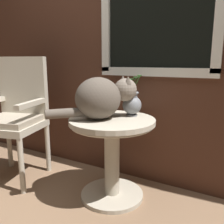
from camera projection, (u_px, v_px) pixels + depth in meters
name	position (u px, v px, depth m)	size (l,w,h in m)	color
ground_plane	(72.00, 209.00, 1.72)	(6.00, 6.00, 0.00)	#7F6047
back_wall	(120.00, 30.00, 2.04)	(4.00, 0.07, 2.60)	#47281C
wicker_side_table	(112.00, 144.00, 1.80)	(0.64, 0.64, 0.63)	#B2A893
wicker_chair	(16.00, 112.00, 2.13)	(0.58, 0.58, 1.08)	#B2A893
cat	(101.00, 98.00, 1.73)	(0.49, 0.56, 0.31)	brown
pewter_vase_with_ivy	(132.00, 103.00, 1.83)	(0.15, 0.14, 0.32)	slate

